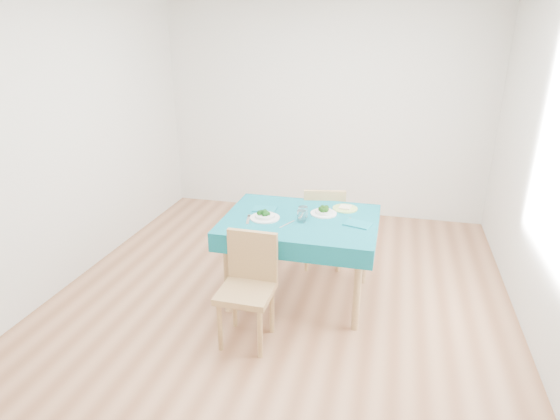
% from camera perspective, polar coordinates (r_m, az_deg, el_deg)
% --- Properties ---
extents(room_shell, '(4.02, 4.52, 2.73)m').
position_cam_1_polar(room_shell, '(3.73, 0.00, 7.15)').
color(room_shell, '#8F5A3B').
rests_on(room_shell, ground).
extents(table, '(1.28, 0.97, 0.76)m').
position_cam_1_polar(table, '(4.12, 2.43, -5.88)').
color(table, '#0A5E6E').
rests_on(table, ground).
extents(chair_near, '(0.40, 0.43, 0.98)m').
position_cam_1_polar(chair_near, '(3.50, -4.21, -9.13)').
color(chair_near, '#A07B4B').
rests_on(chair_near, ground).
extents(chair_far, '(0.46, 0.49, 0.98)m').
position_cam_1_polar(chair_far, '(4.66, 5.30, -1.13)').
color(chair_far, '#A07B4B').
rests_on(chair_far, ground).
extents(bowl_near, '(0.25, 0.25, 0.08)m').
position_cam_1_polar(bowl_near, '(3.94, -1.86, -0.51)').
color(bowl_near, white).
rests_on(bowl_near, table).
extents(bowl_far, '(0.23, 0.23, 0.07)m').
position_cam_1_polar(bowl_far, '(4.05, 5.35, -0.05)').
color(bowl_far, white).
rests_on(bowl_far, table).
extents(fork_near, '(0.07, 0.19, 0.00)m').
position_cam_1_polar(fork_near, '(3.93, -3.90, -1.19)').
color(fork_near, silver).
rests_on(fork_near, table).
extents(knife_near, '(0.09, 0.18, 0.00)m').
position_cam_1_polar(knife_near, '(3.83, 0.87, -1.74)').
color(knife_near, silver).
rests_on(knife_near, table).
extents(fork_far, '(0.07, 0.18, 0.00)m').
position_cam_1_polar(fork_far, '(4.06, 2.89, -0.40)').
color(fork_far, silver).
rests_on(fork_far, table).
extents(knife_far, '(0.05, 0.20, 0.00)m').
position_cam_1_polar(knife_far, '(3.91, 8.66, -1.48)').
color(knife_far, silver).
rests_on(knife_far, table).
extents(napkin_near, '(0.21, 0.15, 0.01)m').
position_cam_1_polar(napkin_near, '(4.14, -1.88, 0.11)').
color(napkin_near, '#0E6A7A').
rests_on(napkin_near, table).
extents(napkin_far, '(0.24, 0.20, 0.01)m').
position_cam_1_polar(napkin_far, '(3.87, 9.45, -1.70)').
color(napkin_far, '#0E6A7A').
rests_on(napkin_far, table).
extents(tumbler_center, '(0.08, 0.08, 0.10)m').
position_cam_1_polar(tumbler_center, '(3.95, 2.82, -0.29)').
color(tumbler_center, white).
rests_on(tumbler_center, table).
extents(tumbler_side, '(0.08, 0.08, 0.10)m').
position_cam_1_polar(tumbler_side, '(3.87, 2.64, -0.74)').
color(tumbler_side, white).
rests_on(tumbler_side, table).
extents(side_plate, '(0.22, 0.22, 0.01)m').
position_cam_1_polar(side_plate, '(4.19, 7.94, 0.19)').
color(side_plate, '#ADD266').
rests_on(side_plate, table).
extents(bread_slice, '(0.11, 0.11, 0.01)m').
position_cam_1_polar(bread_slice, '(4.19, 7.95, 0.35)').
color(bread_slice, beige).
rests_on(bread_slice, side_plate).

